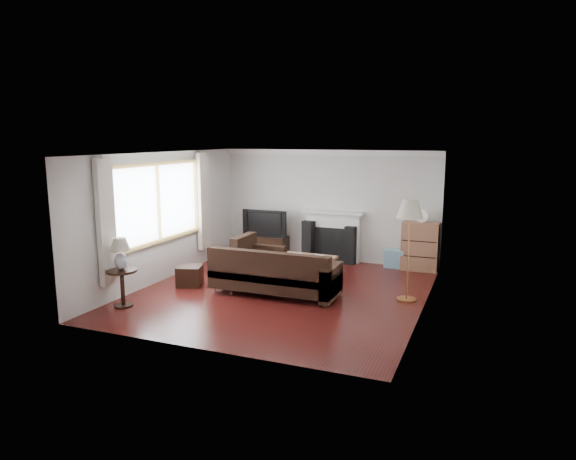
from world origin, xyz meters
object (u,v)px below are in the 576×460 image
at_px(tv_stand, 267,246).
at_px(side_table, 123,288).
at_px(coffee_table, 307,267).
at_px(sectional_sofa, 275,273).
at_px(floor_lamp, 408,250).
at_px(bookshelf, 420,246).

distance_m(tv_stand, side_table, 4.27).
height_order(tv_stand, coffee_table, tv_stand).
distance_m(tv_stand, coffee_table, 2.03).
distance_m(sectional_sofa, floor_lamp, 2.36).
bearing_deg(bookshelf, side_table, -135.03).
bearing_deg(bookshelf, tv_stand, -179.49).
xyz_separation_m(bookshelf, coffee_table, (-2.02, -1.40, -0.30)).
height_order(floor_lamp, side_table, floor_lamp).
relative_size(bookshelf, side_table, 1.63).
distance_m(floor_lamp, side_table, 4.84).
bearing_deg(sectional_sofa, side_table, -143.23).
relative_size(bookshelf, coffee_table, 0.92).
relative_size(coffee_table, floor_lamp, 0.63).
xyz_separation_m(sectional_sofa, coffee_table, (0.15, 1.28, -0.18)).
relative_size(bookshelf, floor_lamp, 0.58).
bearing_deg(floor_lamp, side_table, -154.24).
height_order(coffee_table, side_table, side_table).
height_order(bookshelf, side_table, bookshelf).
bearing_deg(tv_stand, floor_lamp, -30.53).
distance_m(sectional_sofa, coffee_table, 1.30).
relative_size(sectional_sofa, coffee_table, 2.20).
height_order(bookshelf, sectional_sofa, bookshelf).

